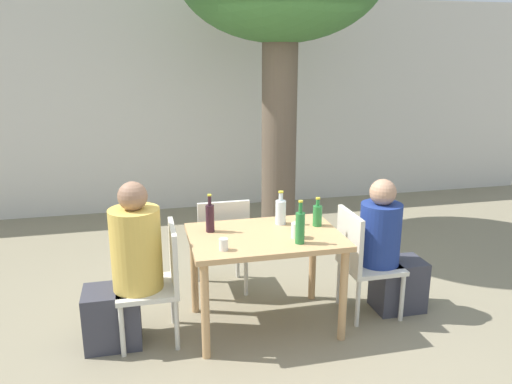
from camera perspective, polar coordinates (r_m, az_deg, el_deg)
ground_plane at (r=4.10m, az=1.00°, el=-14.88°), size 30.00×30.00×0.00m
cafe_building_wall at (r=6.84m, az=-5.92°, el=9.79°), size 10.00×0.08×2.80m
dining_table_front at (r=3.81m, az=1.04°, el=-6.34°), size 1.14×0.79×0.76m
patio_chair_0 at (r=3.77m, az=-11.03°, el=-9.54°), size 0.44×0.44×0.88m
patio_chair_1 at (r=4.13m, az=11.97°, el=-7.34°), size 0.44×0.44×0.88m
patio_chair_2 at (r=4.39m, az=-3.89°, el=-5.58°), size 0.44×0.44×0.88m
person_seated_0 at (r=3.75m, az=-14.58°, el=-8.94°), size 0.58×0.36×1.22m
person_seated_1 at (r=4.23m, az=14.92°, el=-6.85°), size 0.56×0.33×1.13m
green_bottle_0 at (r=3.57m, az=5.06°, el=-3.98°), size 0.07×0.07×0.32m
water_bottle_1 at (r=3.96m, az=2.84°, el=-2.22°), size 0.08×0.08×0.27m
wine_bottle_2 at (r=3.80m, az=-5.28°, el=-2.89°), size 0.07×0.07×0.30m
green_bottle_3 at (r=3.95m, az=7.03°, el=-2.62°), size 0.07×0.07×0.23m
drinking_glass_0 at (r=3.47m, az=-3.72°, el=-5.99°), size 0.06×0.06×0.08m
drinking_glass_1 at (r=3.69m, az=4.67°, el=-4.40°), size 0.08×0.08×0.11m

